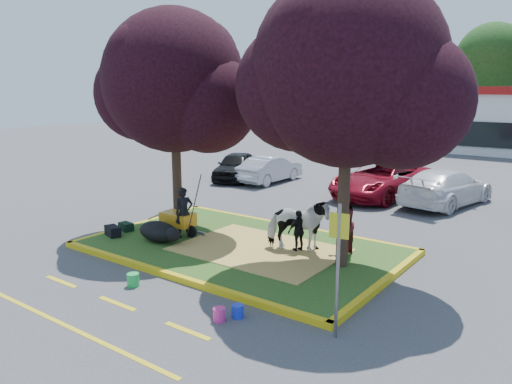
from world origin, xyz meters
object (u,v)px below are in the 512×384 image
Objects in this scene: car_black at (236,166)px; sign_post at (338,257)px; wheelbarrow at (178,219)px; bucket_blue at (238,311)px; bucket_pink at (219,315)px; calf at (158,231)px; cow at (298,225)px; car_silver at (270,169)px; bucket_green at (133,280)px; handler at (184,213)px.

sign_post is at bearing -67.43° from car_black.
wheelbarrow is 5.44m from bucket_blue.
bucket_pink is at bearing -119.93° from bucket_blue.
calf is 0.53× the size of sign_post.
cow reaches higher than wheelbarrow.
calf is 5.00m from bucket_pink.
bucket_pink is 0.38m from bucket_blue.
car_black is (-4.65, 8.57, 0.05)m from wheelbarrow.
cow is 10.47m from car_silver.
calf reaches higher than bucket_blue.
bucket_green reaches higher than bucket_pink.
sign_post is (2.84, -3.31, 0.66)m from cow.
bucket_pink is at bearing 165.64° from cow.
bucket_pink is (2.67, -0.16, -0.01)m from bucket_green.
car_black is (-4.98, 8.66, -0.22)m from handler.
sign_post is 2.39m from bucket_blue.
wheelbarrow is at bearing 109.48° from calf.
handler is at bearing 79.98° from cow.
car_black is at bearing 128.54° from bucket_blue.
car_silver reaches higher than bucket_green.
wheelbarrow is 9.42m from car_silver.
bucket_blue is at bearing 60.07° from bucket_pink.
sign_post is 9.62× the size of bucket_blue.
cow is at bearing 100.47° from bucket_pink.
wheelbarrow is at bearing 118.24° from bucket_green.
bucket_pink is (0.75, -4.06, -0.73)m from cow.
calf is at bearing 125.59° from bucket_green.
sign_post is at bearing 19.63° from bucket_pink.
bucket_pink is 1.03× the size of bucket_blue.
handler is at bearing 145.70° from bucket_blue.
bucket_blue is (2.86, 0.16, -0.02)m from bucket_green.
wheelbarrow reaches higher than bucket_green.
bucket_pink is at bearing -11.76° from calf.
sign_post is 8.40× the size of bucket_green.
wheelbarrow is 9.75m from car_black.
bucket_blue is (4.52, -2.15, -0.30)m from calf.
calf is 0.34× the size of car_black.
calf is 0.90m from handler.
wheelbarrow is at bearing 142.94° from bucket_pink.
handler is 4.95× the size of bucket_green.
bucket_pink is at bearing -75.17° from car_black.
car_black is at bearing 114.67° from wheelbarrow.
car_silver is at bearing 118.12° from sign_post.
wheelbarrow is 6.98m from sign_post.
handler is 0.59× the size of sign_post.
cow is 4.40m from bucket_green.
calf is (-3.58, -1.58, -0.43)m from cow.
car_silver is (-2.94, 9.77, 0.18)m from calf.
handler reaches higher than bucket_pink.
cow reaches higher than bucket_green.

